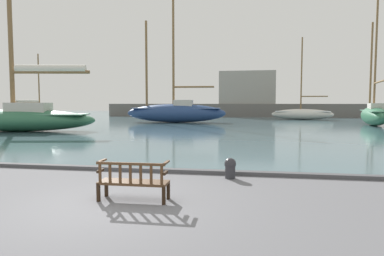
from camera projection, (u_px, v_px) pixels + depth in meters
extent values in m
plane|color=slate|center=(102.00, 207.00, 7.42)|extent=(160.00, 160.00, 0.00)
cube|color=#476670|center=(229.00, 118.00, 50.66)|extent=(100.00, 80.00, 0.08)
cube|color=#4C4C50|center=(152.00, 170.00, 11.20)|extent=(40.00, 0.30, 0.12)
cube|color=black|center=(106.00, 188.00, 8.23)|extent=(0.07, 0.07, 0.42)
cube|color=black|center=(168.00, 190.00, 7.99)|extent=(0.07, 0.07, 0.42)
cube|color=black|center=(98.00, 192.00, 7.79)|extent=(0.07, 0.07, 0.42)
cube|color=black|center=(164.00, 195.00, 7.55)|extent=(0.07, 0.07, 0.42)
cube|color=#4C331E|center=(134.00, 182.00, 7.88)|extent=(1.61, 0.54, 0.06)
cube|color=#4C331E|center=(130.00, 164.00, 7.63)|extent=(1.60, 0.07, 0.06)
cube|color=#4C331E|center=(100.00, 173.00, 7.76)|extent=(0.06, 0.04, 0.41)
cube|color=#4C331E|center=(110.00, 174.00, 7.72)|extent=(0.06, 0.04, 0.41)
cube|color=#4C331E|center=(120.00, 174.00, 7.68)|extent=(0.06, 0.04, 0.41)
cube|color=#4C331E|center=(130.00, 174.00, 7.64)|extent=(0.06, 0.04, 0.41)
cube|color=#4C331E|center=(141.00, 175.00, 7.61)|extent=(0.06, 0.04, 0.41)
cube|color=#4C331E|center=(151.00, 175.00, 7.57)|extent=(0.06, 0.04, 0.41)
cube|color=#4C331E|center=(162.00, 175.00, 7.53)|extent=(0.06, 0.04, 0.41)
cube|color=black|center=(100.00, 171.00, 7.89)|extent=(0.06, 0.30, 0.06)
cube|color=#4C331E|center=(102.00, 161.00, 7.96)|extent=(0.07, 0.47, 0.04)
cube|color=black|center=(165.00, 173.00, 7.65)|extent=(0.06, 0.30, 0.06)
cube|color=#4C331E|center=(166.00, 163.00, 7.72)|extent=(0.07, 0.47, 0.04)
ellipsoid|color=#2D6647|center=(18.00, 120.00, 26.23)|extent=(12.31, 5.55, 1.69)
cube|color=#5B9375|center=(17.00, 114.00, 26.20)|extent=(10.75, 4.45, 0.08)
cube|color=beige|center=(29.00, 108.00, 26.18)|extent=(3.28, 2.38, 0.85)
cylinder|color=brown|center=(10.00, 38.00, 25.77)|extent=(0.34, 0.34, 11.47)
cylinder|color=brown|center=(51.00, 72.00, 26.01)|extent=(5.83, 1.37, 0.27)
cylinder|color=silver|center=(51.00, 68.00, 25.99)|extent=(5.30, 1.53, 0.54)
ellipsoid|color=#2D6647|center=(374.00, 116.00, 33.54)|extent=(3.52, 9.45, 1.82)
cube|color=#5B9375|center=(374.00, 111.00, 33.50)|extent=(2.83, 8.28, 0.08)
cube|color=beige|center=(375.00, 107.00, 32.82)|extent=(1.48, 2.45, 0.71)
cylinder|color=brown|center=(376.00, 48.00, 33.28)|extent=(0.20, 0.20, 12.16)
cylinder|color=brown|center=(379.00, 82.00, 31.19)|extent=(0.97, 4.93, 0.16)
cylinder|color=brown|center=(371.00, 66.00, 35.78)|extent=(0.20, 0.20, 9.11)
ellipsoid|color=silver|center=(39.00, 116.00, 40.61)|extent=(3.19, 6.76, 1.27)
cube|color=white|center=(39.00, 113.00, 40.58)|extent=(2.62, 5.90, 0.08)
cube|color=beige|center=(35.00, 110.00, 40.11)|extent=(1.23, 1.84, 0.70)
cylinder|color=brown|center=(39.00, 83.00, 40.48)|extent=(0.15, 0.15, 6.95)
cylinder|color=brown|center=(28.00, 102.00, 39.19)|extent=(0.97, 3.12, 0.12)
cylinder|color=silver|center=(28.00, 101.00, 39.18)|extent=(1.00, 2.84, 0.24)
ellipsoid|color=navy|center=(176.00, 113.00, 38.48)|extent=(11.32, 3.19, 2.06)
cube|color=#516B9E|center=(176.00, 108.00, 38.44)|extent=(9.94, 2.48, 0.08)
cube|color=beige|center=(183.00, 104.00, 38.31)|extent=(2.14, 1.53, 0.88)
cylinder|color=brown|center=(173.00, 54.00, 38.04)|extent=(0.26, 0.26, 11.91)
cylinder|color=brown|center=(194.00, 87.00, 38.04)|extent=(4.56, 0.46, 0.21)
cylinder|color=brown|center=(146.00, 65.00, 38.47)|extent=(0.26, 0.26, 9.71)
ellipsoid|color=silver|center=(302.00, 114.00, 44.97)|extent=(7.98, 2.39, 1.40)
cube|color=white|center=(302.00, 111.00, 44.94)|extent=(7.01, 1.86, 0.08)
cylinder|color=brown|center=(302.00, 74.00, 44.64)|extent=(0.18, 0.18, 9.58)
cylinder|color=brown|center=(314.00, 96.00, 44.45)|extent=(3.32, 0.38, 0.15)
cylinder|color=#2D2D33|center=(230.00, 171.00, 10.19)|extent=(0.30, 0.30, 0.44)
sphere|color=#2D2D33|center=(230.00, 164.00, 10.18)|extent=(0.35, 0.35, 0.35)
cube|color=#66605B|center=(231.00, 111.00, 54.63)|extent=(40.31, 2.40, 2.14)
cube|color=gray|center=(247.00, 87.00, 53.95)|extent=(8.74, 2.00, 5.15)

